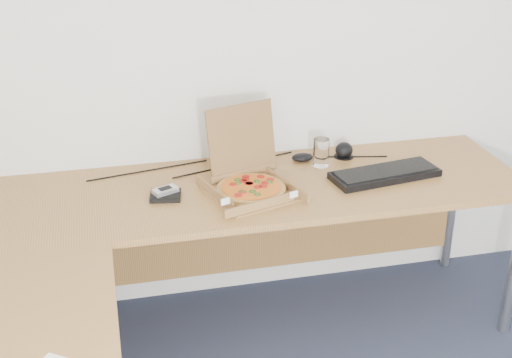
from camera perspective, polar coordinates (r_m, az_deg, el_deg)
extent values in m
cube|color=#A57139|center=(3.01, -1.44, -0.97)|extent=(2.50, 0.70, 0.03)
cylinder|color=gray|center=(3.81, 15.62, -2.18)|extent=(0.05, 0.05, 0.70)
cube|color=olive|center=(2.94, -0.39, -1.18)|extent=(0.32, 0.32, 0.01)
cube|color=olive|center=(3.04, -1.15, 3.10)|extent=(0.32, 0.06, 0.32)
cylinder|color=#BE8B41|center=(2.93, -0.39, -0.89)|extent=(0.29, 0.29, 0.02)
cylinder|color=#BA2F0A|center=(2.93, -0.39, -0.65)|extent=(0.25, 0.25, 0.00)
cylinder|color=white|center=(3.20, 5.31, 2.17)|extent=(0.07, 0.07, 0.13)
cube|color=black|center=(3.14, 10.43, 0.39)|extent=(0.50, 0.24, 0.03)
ellipsoid|color=black|center=(3.26, 3.78, 1.77)|extent=(0.12, 0.09, 0.04)
cube|color=black|center=(2.93, -7.37, -1.34)|extent=(0.14, 0.12, 0.02)
cube|color=#B2B5BA|center=(2.93, -7.39, -0.93)|extent=(0.12, 0.09, 0.02)
ellipsoid|color=black|center=(3.32, 7.17, 2.42)|extent=(0.09, 0.09, 0.08)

